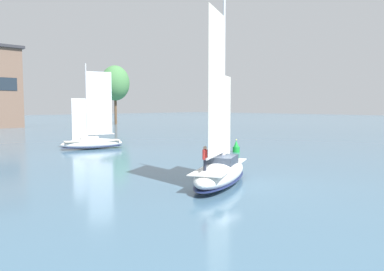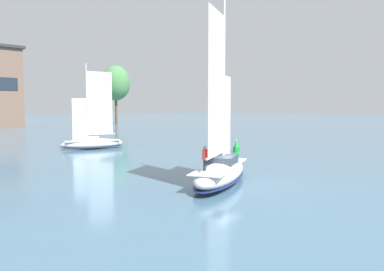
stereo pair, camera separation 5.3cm
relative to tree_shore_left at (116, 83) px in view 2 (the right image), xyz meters
The scene contains 5 objects.
ground_plane 89.39m from the tree_shore_left, 117.73° to the right, with size 400.00×400.00×0.00m, color #42667F.
tree_shore_left is the anchor object (origin of this frame).
sailboat_main 89.24m from the tree_shore_left, 117.73° to the right, with size 9.89×6.85×13.36m.
sailboat_moored_far_slip 64.92m from the tree_shore_left, 125.32° to the right, with size 8.36×4.66×11.08m.
channel_buoy 73.23m from the tree_shore_left, 111.08° to the right, with size 0.86×0.86×1.59m.
Camera 2 is at (-20.23, -17.96, 5.74)m, focal length 35.00 mm.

